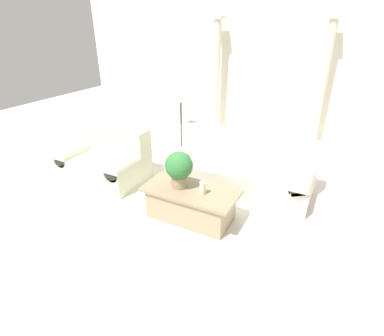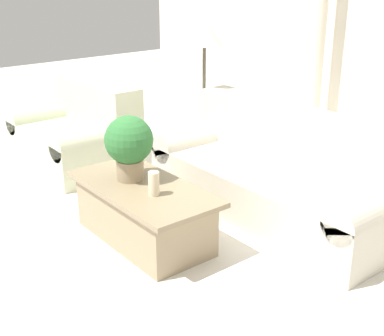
{
  "view_description": "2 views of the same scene",
  "coord_description": "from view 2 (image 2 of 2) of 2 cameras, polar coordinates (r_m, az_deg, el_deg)",
  "views": [
    {
      "loc": [
        1.64,
        -3.54,
        2.54
      ],
      "look_at": [
        -0.12,
        -0.17,
        0.67
      ],
      "focal_mm": 28.0,
      "sensor_mm": 36.0,
      "label": 1
    },
    {
      "loc": [
        3.18,
        -2.48,
        2.08
      ],
      "look_at": [
        0.01,
        0.05,
        0.51
      ],
      "focal_mm": 50.0,
      "sensor_mm": 36.0,
      "label": 2
    }
  ],
  "objects": [
    {
      "name": "loveseat",
      "position": [
        5.93,
        -11.99,
        3.78
      ],
      "size": [
        1.4,
        0.93,
        0.89
      ],
      "color": "beige",
      "rests_on": "ground_plane"
    },
    {
      "name": "sofa_long",
      "position": [
        4.7,
        9.25,
        -0.78
      ],
      "size": [
        2.31,
        0.93,
        0.89
      ],
      "color": "beige",
      "rests_on": "ground_plane"
    },
    {
      "name": "pillar_candle",
      "position": [
        3.94,
        -4.09,
        -1.67
      ],
      "size": [
        0.08,
        0.08,
        0.18
      ],
      "color": "beige",
      "rests_on": "coffee_table"
    },
    {
      "name": "floor_lamp",
      "position": [
        5.42,
        1.33,
        12.88
      ],
      "size": [
        0.38,
        0.38,
        1.53
      ],
      "color": "#4C473D",
      "rests_on": "ground_plane"
    },
    {
      "name": "column_left",
      "position": [
        7.05,
        13.48,
        14.68
      ],
      "size": [
        0.24,
        0.24,
        2.64
      ],
      "color": "beige",
      "rests_on": "ground_plane"
    },
    {
      "name": "ground_plane",
      "position": [
        4.53,
        -0.64,
        -6.11
      ],
      "size": [
        16.0,
        16.0,
        0.0
      ],
      "primitive_type": "plane",
      "color": "silver"
    },
    {
      "name": "coffee_table",
      "position": [
        4.23,
        -5.15,
        -4.73
      ],
      "size": [
        1.3,
        0.64,
        0.46
      ],
      "color": "#998466",
      "rests_on": "ground_plane"
    },
    {
      "name": "potted_plant",
      "position": [
        4.17,
        -6.73,
        2.6
      ],
      "size": [
        0.38,
        0.38,
        0.52
      ],
      "color": "#937F60",
      "rests_on": "coffee_table"
    }
  ]
}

